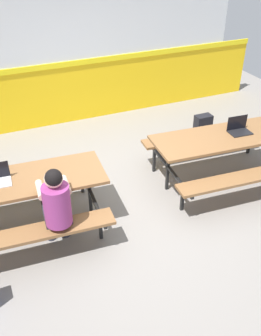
% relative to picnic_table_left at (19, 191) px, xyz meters
% --- Properties ---
extents(ground_plane, '(10.00, 10.00, 0.02)m').
position_rel_picnic_table_left_xyz_m(ground_plane, '(1.46, 0.05, -0.59)').
color(ground_plane, gray).
extents(accent_backdrop, '(8.00, 0.14, 2.60)m').
position_rel_picnic_table_left_xyz_m(accent_backdrop, '(1.46, 2.83, 0.67)').
color(accent_backdrop, yellow).
rests_on(accent_backdrop, ground).
extents(picnic_table_left, '(2.14, 1.70, 0.74)m').
position_rel_picnic_table_left_xyz_m(picnic_table_left, '(0.00, 0.00, 0.00)').
color(picnic_table_left, brown).
rests_on(picnic_table_left, ground).
extents(picnic_table_right, '(2.14, 1.70, 0.74)m').
position_rel_picnic_table_left_xyz_m(picnic_table_right, '(2.93, -0.06, 0.00)').
color(picnic_table_right, brown).
rests_on(picnic_table_right, ground).
extents(student_nearer, '(0.38, 0.53, 1.21)m').
position_rel_picnic_table_left_xyz_m(student_nearer, '(0.33, -0.58, 0.13)').
color(student_nearer, '#2D2D38').
rests_on(student_nearer, ground).
extents(laptop_dark, '(0.34, 0.24, 0.22)m').
position_rel_picnic_table_left_xyz_m(laptop_dark, '(3.18, -0.04, 0.21)').
color(laptop_dark, black).
rests_on(laptop_dark, picnic_table_right).
extents(satchel_spare, '(0.30, 0.22, 0.44)m').
position_rel_picnic_table_left_xyz_m(satchel_spare, '(3.41, 1.18, -0.36)').
color(satchel_spare, black).
rests_on(satchel_spare, ground).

